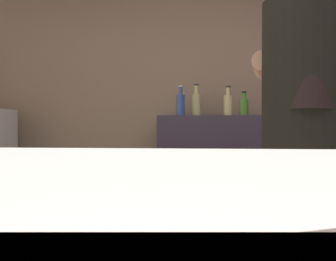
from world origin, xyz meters
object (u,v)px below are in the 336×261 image
at_px(bottle_vinegar, 181,104).
at_px(mixing_bowl, 164,158).
at_px(bottle_olive_oil, 196,104).
at_px(bottle_soy, 228,104).
at_px(bartender, 307,139).
at_px(bottle_hot_sauce, 244,106).

bearing_deg(bottle_vinegar, mixing_bowl, -91.84).
bearing_deg(bottle_olive_oil, bottle_vinegar, -134.74).
distance_m(bottle_olive_oil, bottle_soy, 0.27).
distance_m(mixing_bowl, bottle_soy, 1.24).
height_order(bartender, bottle_hot_sauce, bartender).
distance_m(mixing_bowl, bottle_vinegar, 1.13).
bearing_deg(bottle_vinegar, bottle_soy, 5.85).
bearing_deg(bartender, bottle_vinegar, 30.11).
distance_m(bottle_hot_sauce, bottle_olive_oil, 0.40).
distance_m(bottle_olive_oil, bottle_vinegar, 0.18).
height_order(bartender, mixing_bowl, bartender).
xyz_separation_m(bartender, mixing_bowl, (-0.59, 0.49, -0.12)).
bearing_deg(bottle_vinegar, bottle_olive_oil, 45.26).
height_order(bottle_olive_oil, bottle_soy, bottle_olive_oil).
relative_size(mixing_bowl, bottle_hot_sauce, 1.08).
height_order(mixing_bowl, bottle_olive_oil, bottle_olive_oil).
relative_size(bottle_soy, bottle_vinegar, 0.98).
height_order(bottle_hot_sauce, bottle_vinegar, bottle_vinegar).
bearing_deg(bottle_hot_sauce, bottle_vinegar, 179.59).
height_order(bottle_hot_sauce, bottle_soy, bottle_soy).
height_order(mixing_bowl, bottle_soy, bottle_soy).
bearing_deg(mixing_bowl, bottle_hot_sauce, 63.50).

